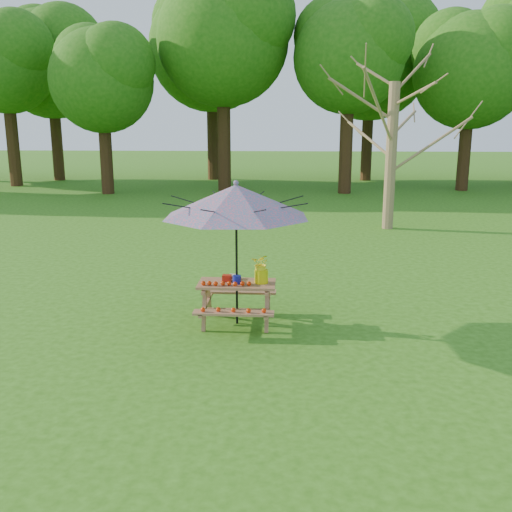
# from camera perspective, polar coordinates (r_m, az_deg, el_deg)

# --- Properties ---
(treeline) EXTENTS (60.00, 12.00, 16.00)m
(treeline) POSITION_cam_1_polar(r_m,az_deg,el_deg) (26.38, 3.50, 23.91)
(treeline) COLOR #1D6110
(treeline) RESTS_ON ground
(bare_tree) EXTENTS (6.56, 6.56, 9.81)m
(bare_tree) POSITION_cam_1_polar(r_m,az_deg,el_deg) (17.51, 14.06, 22.24)
(bare_tree) COLOR #815D46
(bare_tree) RESTS_ON ground
(picnic_table) EXTENTS (1.20, 1.32, 0.67)m
(picnic_table) POSITION_cam_1_polar(r_m,az_deg,el_deg) (8.97, -1.92, -4.79)
(picnic_table) COLOR #A26949
(picnic_table) RESTS_ON ground
(patio_umbrella) EXTENTS (2.91, 2.91, 2.26)m
(patio_umbrella) POSITION_cam_1_polar(r_m,az_deg,el_deg) (8.61, -2.00, 5.53)
(patio_umbrella) COLOR black
(patio_umbrella) RESTS_ON ground
(produce_bins) EXTENTS (0.31, 0.40, 0.13)m
(produce_bins) POSITION_cam_1_polar(r_m,az_deg,el_deg) (8.91, -2.34, -2.26)
(produce_bins) COLOR red
(produce_bins) RESTS_ON picnic_table
(tomatoes_row) EXTENTS (0.77, 0.13, 0.07)m
(tomatoes_row) POSITION_cam_1_polar(r_m,az_deg,el_deg) (8.71, -3.03, -2.76)
(tomatoes_row) COLOR red
(tomatoes_row) RESTS_ON picnic_table
(flower_bucket) EXTENTS (0.34, 0.31, 0.46)m
(flower_bucket) POSITION_cam_1_polar(r_m,az_deg,el_deg) (8.80, 0.54, -1.15)
(flower_bucket) COLOR yellow
(flower_bucket) RESTS_ON picnic_table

